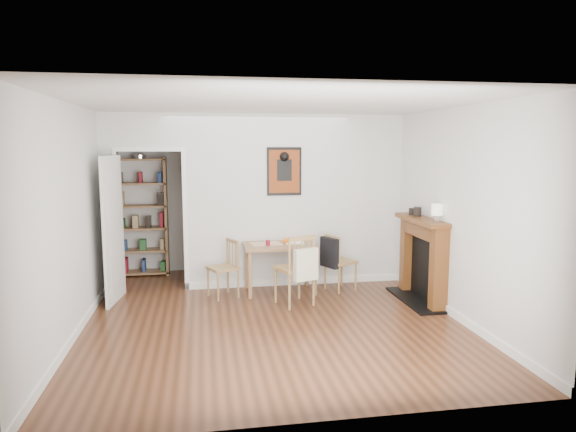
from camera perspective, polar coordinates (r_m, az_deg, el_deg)
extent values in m
plane|color=#59311C|center=(6.64, -2.01, -10.89)|extent=(5.20, 5.20, 0.00)
plane|color=silver|center=(8.92, -4.26, 2.44)|extent=(4.50, 0.00, 4.50)
plane|color=silver|center=(3.82, 3.07, -4.71)|extent=(4.50, 0.00, 4.50)
plane|color=silver|center=(6.45, -22.28, -0.16)|extent=(0.00, 5.20, 5.20)
plane|color=silver|center=(7.00, 16.50, 0.69)|extent=(0.00, 5.20, 5.20)
plane|color=silver|center=(6.31, -2.12, 12.08)|extent=(5.20, 5.20, 0.00)
cube|color=silver|center=(7.81, 0.77, 1.71)|extent=(3.35, 0.10, 2.60)
cube|color=silver|center=(7.79, -19.16, 1.26)|extent=(0.25, 0.10, 2.60)
cube|color=silver|center=(7.68, -15.22, 9.00)|extent=(0.90, 0.10, 0.55)
cube|color=white|center=(7.81, -18.38, -0.72)|extent=(0.06, 0.14, 2.05)
cube|color=white|center=(7.72, -11.33, -0.57)|extent=(0.06, 0.14, 2.05)
cube|color=white|center=(7.98, 0.83, -7.29)|extent=(3.35, 0.02, 0.10)
cube|color=white|center=(6.18, -22.81, -12.49)|extent=(0.02, 4.00, 0.10)
cube|color=white|center=(6.75, 18.28, -10.55)|extent=(0.02, 4.00, 0.10)
cube|color=silver|center=(7.36, -18.84, -1.45)|extent=(0.15, 0.80, 2.00)
cube|color=black|center=(7.68, -0.42, 4.97)|extent=(0.52, 0.02, 0.72)
cube|color=maroon|center=(7.67, -0.41, 4.97)|extent=(0.46, 0.00, 0.64)
cube|color=#8C6341|center=(7.46, -0.92, -3.32)|extent=(1.04, 0.66, 0.04)
cube|color=#8C6341|center=(7.22, -4.24, -6.60)|extent=(0.05, 0.05, 0.67)
cube|color=#8C6341|center=(7.36, 2.99, -6.31)|extent=(0.05, 0.05, 0.67)
cube|color=#8C6341|center=(7.75, -4.62, -5.60)|extent=(0.05, 0.05, 0.67)
cube|color=#8C6341|center=(7.88, 2.12, -5.36)|extent=(0.05, 0.05, 0.67)
cube|color=black|center=(7.50, 4.60, -4.07)|extent=(0.23, 0.35, 0.44)
cube|color=beige|center=(6.69, 1.84, -5.36)|extent=(0.35, 0.22, 0.42)
cube|color=#8C6341|center=(8.82, -18.42, -0.11)|extent=(0.04, 0.33, 1.95)
cube|color=#8C6341|center=(8.74, -13.36, 0.00)|extent=(0.04, 0.33, 1.95)
cube|color=#8C6341|center=(8.94, -15.68, -6.00)|extent=(0.82, 0.33, 0.03)
cube|color=#8C6341|center=(8.80, -15.86, -1.32)|extent=(0.82, 0.33, 0.03)
cube|color=#8C6341|center=(8.70, -16.13, 6.05)|extent=(0.82, 0.33, 0.03)
cube|color=maroon|center=(8.77, -15.90, -0.06)|extent=(0.72, 0.27, 0.27)
cube|color=brown|center=(6.87, 16.41, -5.80)|extent=(0.20, 0.16, 1.10)
cube|color=brown|center=(7.75, 13.21, -4.16)|extent=(0.20, 0.16, 1.10)
cube|color=brown|center=(7.20, 14.65, -0.43)|extent=(0.30, 1.21, 0.06)
cube|color=brown|center=(7.23, 14.83, -1.45)|extent=(0.20, 0.85, 0.20)
cube|color=black|center=(7.36, 15.11, -5.66)|extent=(0.08, 0.81, 0.88)
cube|color=black|center=(7.42, 14.14, -8.99)|extent=(0.45, 1.25, 0.03)
cylinder|color=maroon|center=(7.37, -2.26, -3.00)|extent=(0.06, 0.06, 0.08)
sphere|color=orange|center=(7.51, -0.25, -2.77)|extent=(0.09, 0.09, 0.09)
cube|color=beige|center=(7.51, -2.46, -3.09)|extent=(0.48, 0.39, 0.00)
cube|color=white|center=(7.57, 0.73, -2.96)|extent=(0.30, 0.23, 0.01)
cylinder|color=silver|center=(6.87, 16.20, -0.26)|extent=(0.07, 0.07, 0.08)
cylinder|color=beige|center=(6.86, 16.24, 0.69)|extent=(0.15, 0.15, 0.15)
cylinder|color=black|center=(7.32, 14.19, 0.48)|extent=(0.11, 0.11, 0.13)
cylinder|color=black|center=(7.45, 13.56, 0.49)|extent=(0.08, 0.08, 0.10)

